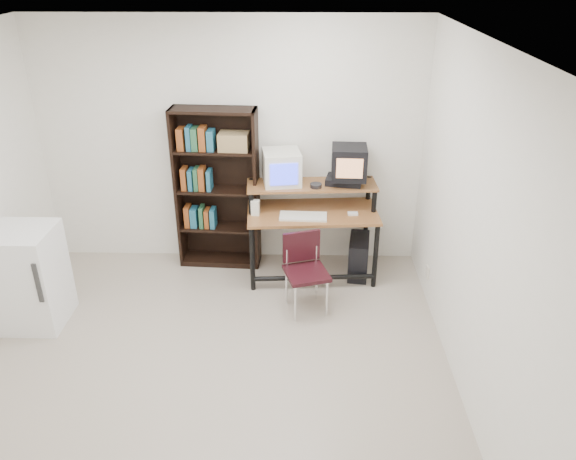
{
  "coord_description": "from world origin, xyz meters",
  "views": [
    {
      "loc": [
        0.73,
        -3.61,
        3.13
      ],
      "look_at": [
        0.62,
        1.1,
        0.77
      ],
      "focal_mm": 35.0,
      "sensor_mm": 36.0,
      "label": 1
    }
  ],
  "objects_px": {
    "school_chair": "(305,265)",
    "mini_fridge": "(29,277)",
    "crt_tv": "(349,163)",
    "pc_tower": "(358,256)",
    "bookshelf": "(217,187)",
    "crt_monitor": "(282,168)",
    "computer_desk": "(312,213)"
  },
  "relations": [
    {
      "from": "school_chair",
      "to": "crt_monitor",
      "type": "bearing_deg",
      "value": 90.16
    },
    {
      "from": "pc_tower",
      "to": "mini_fridge",
      "type": "distance_m",
      "value": 3.22
    },
    {
      "from": "pc_tower",
      "to": "bookshelf",
      "type": "distance_m",
      "value": 1.67
    },
    {
      "from": "computer_desk",
      "to": "mini_fridge",
      "type": "bearing_deg",
      "value": -163.92
    },
    {
      "from": "computer_desk",
      "to": "crt_tv",
      "type": "bearing_deg",
      "value": 13.19
    },
    {
      "from": "pc_tower",
      "to": "mini_fridge",
      "type": "xyz_separation_m",
      "value": [
        -3.08,
        -0.93,
        0.26
      ]
    },
    {
      "from": "school_chair",
      "to": "mini_fridge",
      "type": "bearing_deg",
      "value": 169.76
    },
    {
      "from": "crt_monitor",
      "to": "mini_fridge",
      "type": "xyz_separation_m",
      "value": [
        -2.26,
        -1.07,
        -0.67
      ]
    },
    {
      "from": "crt_tv",
      "to": "crt_monitor",
      "type": "bearing_deg",
      "value": -178.85
    },
    {
      "from": "pc_tower",
      "to": "bookshelf",
      "type": "xyz_separation_m",
      "value": [
        -1.5,
        0.25,
        0.68
      ]
    },
    {
      "from": "crt_monitor",
      "to": "crt_tv",
      "type": "bearing_deg",
      "value": -10.32
    },
    {
      "from": "computer_desk",
      "to": "crt_tv",
      "type": "distance_m",
      "value": 0.64
    },
    {
      "from": "computer_desk",
      "to": "pc_tower",
      "type": "xyz_separation_m",
      "value": [
        0.5,
        -0.02,
        -0.49
      ]
    },
    {
      "from": "crt_monitor",
      "to": "school_chair",
      "type": "relative_size",
      "value": 0.56
    },
    {
      "from": "crt_tv",
      "to": "pc_tower",
      "type": "relative_size",
      "value": 0.81
    },
    {
      "from": "pc_tower",
      "to": "crt_tv",
      "type": "bearing_deg",
      "value": 144.59
    },
    {
      "from": "bookshelf",
      "to": "mini_fridge",
      "type": "bearing_deg",
      "value": -140.09
    },
    {
      "from": "mini_fridge",
      "to": "crt_tv",
      "type": "bearing_deg",
      "value": 20.08
    },
    {
      "from": "computer_desk",
      "to": "crt_monitor",
      "type": "relative_size",
      "value": 3.22
    },
    {
      "from": "crt_monitor",
      "to": "crt_tv",
      "type": "xyz_separation_m",
      "value": [
        0.68,
        -0.02,
        0.07
      ]
    },
    {
      "from": "crt_monitor",
      "to": "mini_fridge",
      "type": "bearing_deg",
      "value": -163.51
    },
    {
      "from": "crt_tv",
      "to": "mini_fridge",
      "type": "xyz_separation_m",
      "value": [
        -2.94,
        -1.05,
        -0.74
      ]
    },
    {
      "from": "pc_tower",
      "to": "mini_fridge",
      "type": "bearing_deg",
      "value": -155.8
    },
    {
      "from": "pc_tower",
      "to": "school_chair",
      "type": "height_order",
      "value": "school_chair"
    },
    {
      "from": "pc_tower",
      "to": "school_chair",
      "type": "relative_size",
      "value": 0.59
    },
    {
      "from": "crt_tv",
      "to": "bookshelf",
      "type": "xyz_separation_m",
      "value": [
        -1.36,
        0.12,
        -0.32
      ]
    },
    {
      "from": "bookshelf",
      "to": "computer_desk",
      "type": "bearing_deg",
      "value": -9.83
    },
    {
      "from": "crt_tv",
      "to": "bookshelf",
      "type": "relative_size",
      "value": 0.21
    },
    {
      "from": "crt_tv",
      "to": "pc_tower",
      "type": "distance_m",
      "value": 1.02
    },
    {
      "from": "computer_desk",
      "to": "pc_tower",
      "type": "relative_size",
      "value": 3.04
    },
    {
      "from": "school_chair",
      "to": "mini_fridge",
      "type": "height_order",
      "value": "mini_fridge"
    },
    {
      "from": "bookshelf",
      "to": "mini_fridge",
      "type": "relative_size",
      "value": 1.83
    }
  ]
}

